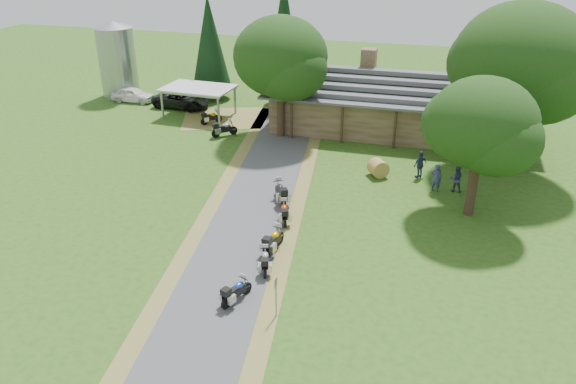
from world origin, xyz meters
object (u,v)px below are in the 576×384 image
(motorcycle_row_a, at_px, (236,290))
(hay_bale, at_px, (378,168))
(motorcycle_row_b, at_px, (265,260))
(motorcycle_row_c, at_px, (274,240))
(car_dark_suv, at_px, (181,96))
(motorcycle_row_d, at_px, (284,212))
(motorcycle_row_e, at_px, (281,191))
(car_white_sedan, at_px, (133,93))
(motorcycle_carport_a, at_px, (211,117))
(motorcycle_carport_b, at_px, (224,128))
(lodge, at_px, (402,100))
(silo, at_px, (117,60))
(carport, at_px, (199,102))

(motorcycle_row_a, distance_m, hay_bale, 16.12)
(motorcycle_row_b, height_order, hay_bale, hay_bale)
(motorcycle_row_a, relative_size, motorcycle_row_c, 0.88)
(car_dark_suv, bearing_deg, motorcycle_row_d, -136.75)
(motorcycle_row_a, height_order, motorcycle_row_d, motorcycle_row_d)
(motorcycle_row_e, bearing_deg, motorcycle_row_c, 162.78)
(car_white_sedan, height_order, motorcycle_carport_a, car_white_sedan)
(motorcycle_row_a, relative_size, motorcycle_carport_a, 0.98)
(car_dark_suv, height_order, motorcycle_carport_b, car_dark_suv)
(motorcycle_carport_b, bearing_deg, motorcycle_row_c, -104.83)
(lodge, relative_size, motorcycle_carport_a, 12.29)
(car_white_sedan, xyz_separation_m, motorcycle_row_e, (19.42, -16.42, -0.17))
(silo, bearing_deg, motorcycle_carport_b, -29.75)
(motorcycle_row_c, bearing_deg, car_dark_suv, 44.28)
(car_dark_suv, xyz_separation_m, motorcycle_row_d, (15.09, -18.21, -0.48))
(motorcycle_carport_b, bearing_deg, motorcycle_row_e, -97.25)
(lodge, height_order, car_white_sedan, lodge)
(motorcycle_row_a, bearing_deg, motorcycle_carport_b, 44.34)
(hay_bale, bearing_deg, lodge, 87.38)
(car_dark_suv, bearing_deg, motorcycle_row_c, -140.63)
(lodge, xyz_separation_m, silo, (-27.22, 2.52, 1.10))
(lodge, height_order, car_dark_suv, lodge)
(carport, height_order, motorcycle_row_c, carport)
(car_white_sedan, bearing_deg, motorcycle_row_a, -144.29)
(car_dark_suv, height_order, motorcycle_row_c, car_dark_suv)
(car_dark_suv, relative_size, motorcycle_carport_b, 2.94)
(motorcycle_row_d, height_order, motorcycle_carport_b, motorcycle_carport_b)
(carport, xyz_separation_m, car_white_sedan, (-7.81, 2.25, -0.42))
(carport, distance_m, hay_bale, 18.95)
(motorcycle_row_a, relative_size, motorcycle_row_d, 0.96)
(motorcycle_carport_a, bearing_deg, car_white_sedan, 107.22)
(lodge, distance_m, car_white_sedan, 25.15)
(motorcycle_carport_b, bearing_deg, motorcycle_row_d, -99.84)
(silo, distance_m, motorcycle_row_b, 34.25)
(car_white_sedan, relative_size, motorcycle_row_a, 3.04)
(lodge, bearing_deg, car_dark_suv, 178.56)
(hay_bale, bearing_deg, carport, 152.60)
(motorcycle_carport_a, bearing_deg, motorcycle_row_b, -111.18)
(hay_bale, bearing_deg, motorcycle_row_d, -118.98)
(motorcycle_row_b, bearing_deg, car_dark_suv, 16.54)
(car_white_sedan, xyz_separation_m, motorcycle_row_b, (20.80, -23.75, -0.29))
(carport, height_order, motorcycle_row_d, carport)
(motorcycle_row_b, relative_size, motorcycle_row_d, 0.94)
(silo, relative_size, motorcycle_row_b, 4.20)
(motorcycle_row_e, height_order, hay_bale, motorcycle_row_e)
(lodge, xyz_separation_m, motorcycle_row_d, (-4.75, -17.71, -1.84))
(carport, xyz_separation_m, motorcycle_row_c, (12.87, -19.70, -0.62))
(carport, distance_m, car_dark_suv, 3.11)
(lodge, distance_m, car_dark_suv, 19.89)
(carport, xyz_separation_m, motorcycle_row_e, (11.61, -14.17, -0.59))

